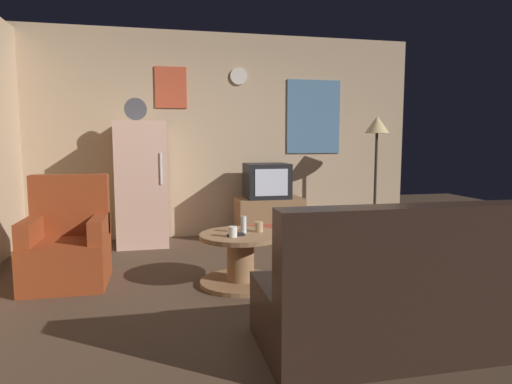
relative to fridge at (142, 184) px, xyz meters
name	(u,v)px	position (x,y,z in m)	size (l,w,h in m)	color
ground_plane	(267,293)	(1.07, -2.04, -0.75)	(12.00, 12.00, 0.00)	#4C3828
wall_with_art	(225,136)	(1.08, 0.41, 0.59)	(5.20, 0.12, 2.67)	tan
fridge	(142,184)	(0.00, 0.00, 0.00)	(0.60, 0.62, 1.77)	beige
tv_stand	(269,219)	(1.57, -0.05, -0.48)	(0.84, 0.53, 0.54)	#8E6642
crt_tv	(267,181)	(1.54, -0.05, 0.01)	(0.54, 0.51, 0.44)	black
standing_lamp	(377,134)	(2.96, -0.22, 0.60)	(0.32, 0.32, 1.59)	#332D28
coffee_table	(241,259)	(0.89, -1.77, -0.53)	(0.72, 0.72, 0.46)	#8E6642
wine_glass	(243,224)	(0.93, -1.73, -0.22)	(0.05, 0.05, 0.15)	silver
mug_ceramic_white	(233,232)	(0.80, -1.88, -0.25)	(0.08, 0.08, 0.09)	silver
mug_ceramic_tan	(259,227)	(1.07, -1.72, -0.25)	(0.08, 0.08, 0.09)	tan
remote_control	(236,235)	(0.83, -1.87, -0.28)	(0.15, 0.04, 0.02)	black
armchair	(68,246)	(-0.61, -1.39, -0.42)	(0.68, 0.68, 0.96)	maroon
couch	(402,299)	(1.64, -3.17, -0.44)	(1.70, 0.80, 0.92)	black
book_stack	(320,234)	(2.22, -0.18, -0.69)	(0.21, 0.17, 0.12)	#6EC869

